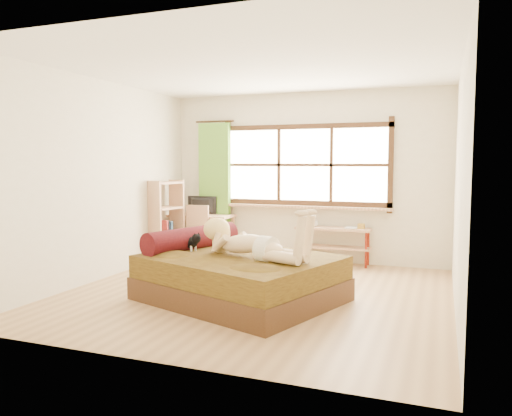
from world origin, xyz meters
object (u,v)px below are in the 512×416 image
at_px(desk, 200,220).
at_px(chair, 195,230).
at_px(woman, 251,230).
at_px(bed, 237,275).
at_px(pipe_shelf, 334,237).
at_px(kitten, 189,240).
at_px(bookshelf, 165,220).

relative_size(desk, chair, 1.28).
bearing_deg(chair, woman, -48.71).
relative_size(bed, woman, 1.72).
distance_m(desk, pipe_shelf, 2.28).
distance_m(kitten, pipe_shelf, 2.64).
xyz_separation_m(woman, pipe_shelf, (0.44, 2.44, -0.40)).
bearing_deg(pipe_shelf, bed, -104.70).
distance_m(desk, bookshelf, 0.65).
relative_size(woman, chair, 1.61).
xyz_separation_m(bed, bookshelf, (-1.96, 1.69, 0.38)).
height_order(chair, bookshelf, bookshelf).
xyz_separation_m(kitten, bookshelf, (-1.29, 1.61, 0.02)).
bearing_deg(desk, woman, -52.02).
height_order(chair, pipe_shelf, chair).
bearing_deg(bookshelf, chair, 37.34).
bearing_deg(kitten, pipe_shelf, 79.35).
relative_size(chair, bookshelf, 0.69).
distance_m(woman, bookshelf, 2.79).
bearing_deg(bed, desk, 145.12).
bearing_deg(kitten, chair, 134.74).
bearing_deg(woman, chair, 150.78).
relative_size(desk, pipe_shelf, 0.98).
relative_size(chair, pipe_shelf, 0.77).
bearing_deg(kitten, bed, 12.11).
xyz_separation_m(bed, desk, (-1.63, 2.25, 0.34)).
distance_m(bed, desk, 2.80).
relative_size(woman, kitten, 4.67).
distance_m(chair, pipe_shelf, 2.23).
relative_size(desk, bookshelf, 0.88).
bearing_deg(bookshelf, kitten, -38.13).
xyz_separation_m(desk, pipe_shelf, (2.27, 0.12, -0.19)).
distance_m(woman, chair, 2.63).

